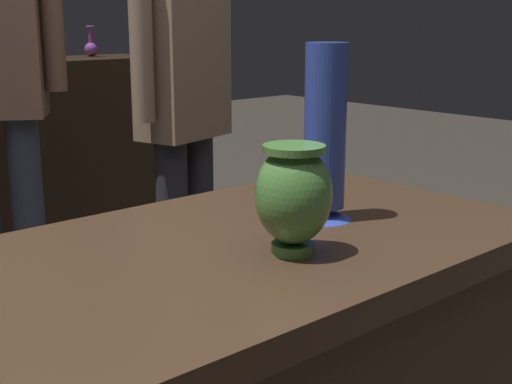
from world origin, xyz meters
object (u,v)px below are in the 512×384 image
visitor_near_right (183,95)px  shelf_vase_far_right (91,47)px  vase_tall_behind (326,138)px  vase_centerpiece (293,195)px

visitor_near_right → shelf_vase_far_right: bearing=-120.4°
shelf_vase_far_right → vase_tall_behind: bearing=-109.1°
vase_centerpiece → visitor_near_right: 1.37m
vase_tall_behind → visitor_near_right: bearing=66.8°
vase_tall_behind → visitor_near_right: 1.19m
vase_centerpiece → visitor_near_right: visitor_near_right is taller
shelf_vase_far_right → vase_centerpiece: bearing=-112.3°
vase_centerpiece → shelf_vase_far_right: (0.98, 2.38, 0.13)m
vase_tall_behind → shelf_vase_far_right: size_ratio=2.29×
vase_centerpiece → visitor_near_right: size_ratio=0.12×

